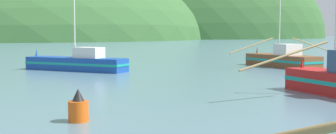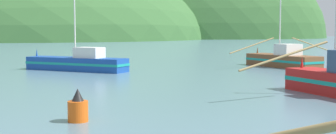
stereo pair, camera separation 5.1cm
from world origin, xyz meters
The scene contains 4 objects.
hill_far_left centered at (-29.74, 239.45, 0.00)m, with size 156.91×125.53×103.12m, color #386633.
fishing_boat_blue centered at (-8.42, 40.03, 0.73)m, with size 10.26×4.67×6.98m.
fishing_boat_brown centered at (10.33, 47.26, 0.78)m, with size 10.29×8.35×6.94m.
channel_buoy centered at (-0.08, 19.14, 0.53)m, with size 0.81×0.81×1.33m.
Camera 1 is at (6.30, 3.09, 3.61)m, focal length 46.06 mm.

